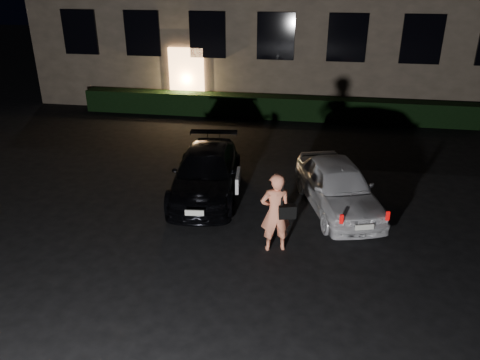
# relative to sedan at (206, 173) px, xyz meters

# --- Properties ---
(ground) EXTENTS (80.00, 80.00, 0.00)m
(ground) POSITION_rel_sedan_xyz_m (0.96, -3.50, -0.56)
(ground) COLOR black
(ground) RESTS_ON ground
(hedge) EXTENTS (15.00, 0.70, 0.85)m
(hedge) POSITION_rel_sedan_xyz_m (0.96, 7.00, -0.14)
(hedge) COLOR black
(hedge) RESTS_ON ground
(sedan) EXTENTS (1.99, 4.06, 1.13)m
(sedan) POSITION_rel_sedan_xyz_m (0.00, 0.00, 0.00)
(sedan) COLOR black
(sedan) RESTS_ON ground
(hatch) EXTENTS (2.37, 3.73, 1.18)m
(hatch) POSITION_rel_sedan_xyz_m (3.26, -0.32, 0.03)
(hatch) COLOR silver
(hatch) RESTS_ON ground
(man) EXTENTS (0.77, 0.56, 1.68)m
(man) POSITION_rel_sedan_xyz_m (1.98, -2.35, 0.28)
(man) COLOR #FF8F69
(man) RESTS_ON ground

